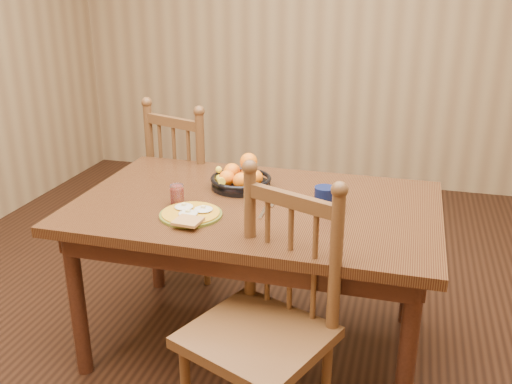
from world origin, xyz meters
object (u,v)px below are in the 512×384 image
(dining_table, at_px, (256,220))
(fruit_bowl, at_px, (241,178))
(chair_far, at_px, (195,190))
(breakfast_plate, at_px, (191,214))
(coffee_mug, at_px, (326,198))
(chair_near, at_px, (264,326))

(dining_table, distance_m, fruit_bowl, 0.25)
(chair_far, distance_m, fruit_bowl, 0.74)
(dining_table, xyz_separation_m, breakfast_plate, (-0.22, -0.23, 0.10))
(breakfast_plate, distance_m, coffee_mug, 0.58)
(dining_table, height_order, coffee_mug, coffee_mug)
(dining_table, bearing_deg, coffee_mug, 1.32)
(breakfast_plate, bearing_deg, chair_near, -39.44)
(chair_far, bearing_deg, fruit_bowl, 150.64)
(coffee_mug, xyz_separation_m, fruit_bowl, (-0.43, 0.16, -0.00))
(dining_table, distance_m, coffee_mug, 0.34)
(chair_far, xyz_separation_m, breakfast_plate, (0.34, -0.91, 0.26))
(dining_table, bearing_deg, chair_near, -71.60)
(dining_table, distance_m, chair_far, 0.90)
(dining_table, bearing_deg, fruit_bowl, 125.72)
(breakfast_plate, relative_size, coffee_mug, 2.18)
(fruit_bowl, bearing_deg, dining_table, -54.28)
(chair_near, relative_size, fruit_bowl, 3.55)
(chair_far, distance_m, chair_near, 1.45)
(dining_table, xyz_separation_m, coffee_mug, (0.31, 0.01, 0.14))
(dining_table, height_order, chair_far, chair_far)
(dining_table, distance_m, chair_near, 0.61)
(fruit_bowl, bearing_deg, chair_far, 130.76)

